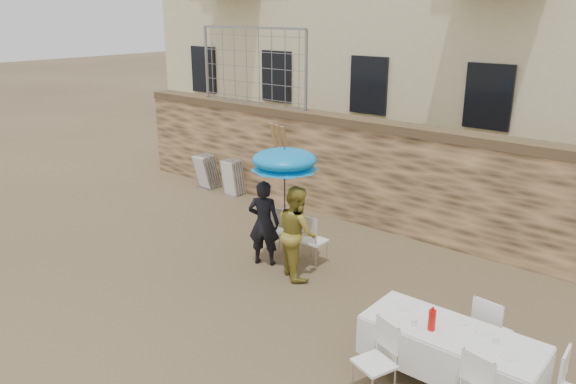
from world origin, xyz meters
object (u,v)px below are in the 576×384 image
Objects in this scene: woman_dress at (297,232)px; couple_chair_right at (314,239)px; chair_stack_left at (212,170)px; chair_stack_right at (237,176)px; table_chair_front_left at (374,361)px; soda_bottle at (432,320)px; table_chair_back at (491,330)px; man_suit at (264,223)px; banquet_table at (452,334)px; umbrella at (285,163)px; couple_chair_left at (284,230)px.

couple_chair_right is (-0.05, 0.55, -0.32)m from woman_dress.
chair_stack_left is 1.00× the size of chair_stack_right.
couple_chair_right is 3.71m from table_chair_front_left.
woman_dress is 3.39m from soda_bottle.
soda_bottle reaches higher than table_chair_back.
table_chair_back is 1.04× the size of chair_stack_left.
man_suit reaches higher than soda_bottle.
chair_stack_right is at bearing -27.85° from couple_chair_right.
chair_stack_left is (-8.21, 3.79, -0.27)m from banquet_table.
couple_chair_right is at bearing 157.65° from table_chair_front_left.
woman_dress is at bearing -15.95° from umbrella.
woman_dress reaches higher than couple_chair_right.
banquet_table is at bearing 152.60° from couple_chair_right.
man_suit is at bearing 76.71° from couple_chair_left.
couple_chair_left is at bearing 163.95° from table_chair_front_left.
woman_dress reaches higher than banquet_table.
soda_bottle is at bearing -26.22° from chair_stack_left.
table_chair_back is (4.27, -0.93, 0.00)m from couple_chair_left.
banquet_table is at bearing -169.20° from woman_dress.
soda_bottle reaches higher than chair_stack_right.
man_suit is 1.63× the size of table_chair_front_left.
table_chair_back is 8.92m from chair_stack_left.
soda_bottle is at bearing -143.13° from banquet_table.
table_chair_front_left is at bearing -128.66° from banquet_table.
couple_chair_left reaches higher than chair_stack_right.
banquet_table is (3.32, -1.18, -0.07)m from woman_dress.
soda_bottle is (3.47, -1.43, -1.03)m from umbrella.
table_chair_front_left is (-0.40, -0.60, -0.43)m from soda_bottle.
umbrella is (0.40, 0.10, 1.15)m from man_suit.
woman_dress reaches higher than chair_stack_right.
couple_chair_left is 1.00× the size of table_chair_back.
man_suit is at bearing 163.83° from banquet_table.
woman_dress is 1.68× the size of table_chair_back.
umbrella reaches higher than table_chair_front_left.
soda_bottle reaches higher than couple_chair_right.
couple_chair_left is at bearing 154.08° from soda_bottle.
soda_bottle is at bearing 72.54° from table_chair_back.
couple_chair_left is at bearing -32.49° from chair_stack_right.
couple_chair_left is (0.00, 0.55, -0.30)m from man_suit.
soda_bottle is 0.28× the size of chair_stack_right.
chair_stack_left is (-4.84, 2.06, -0.02)m from couple_chair_right.
couple_chair_left is at bearing -6.92° from table_chair_back.
soda_bottle is at bearing -172.73° from woman_dress.
couple_chair_right is 0.46× the size of banquet_table.
table_chair_back is at bearing 67.17° from soda_bottle.
umbrella is 4.06m from banquet_table.
woman_dress is at bearing 160.43° from banquet_table.
man_suit reaches higher than chair_stack_left.
soda_bottle is (-0.20, -0.15, 0.17)m from banquet_table.
chair_stack_left is (-7.61, 4.54, -0.02)m from table_chair_front_left.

